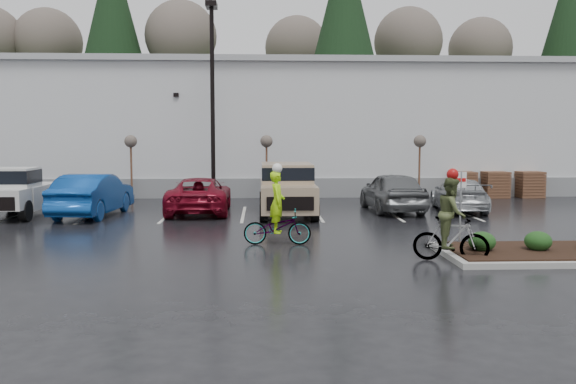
{
  "coord_description": "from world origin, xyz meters",
  "views": [
    {
      "loc": [
        -1.81,
        -16.52,
        3.2
      ],
      "look_at": [
        -0.89,
        3.72,
        1.3
      ],
      "focal_mm": 38.0,
      "sensor_mm": 36.0,
      "label": 1
    }
  ],
  "objects_px": {
    "sapling_mid": "(267,145)",
    "car_far_silver": "(459,195)",
    "pallet_stack_c": "(529,184)",
    "car_grey": "(392,192)",
    "suv_tan": "(287,190)",
    "pallet_stack_a": "(462,185)",
    "cyclist_olive": "(451,228)",
    "cyclist_hivis": "(277,220)",
    "car_red": "(200,195)",
    "fire_lane_sign": "(461,199)",
    "sapling_east": "(420,145)",
    "sapling_west": "(131,145)",
    "lamppost": "(212,81)",
    "pallet_stack_b": "(495,185)",
    "pickup_white": "(19,191)",
    "car_blue": "(93,195)"
  },
  "relations": [
    {
      "from": "sapling_west",
      "to": "cyclist_olive",
      "type": "xyz_separation_m",
      "value": [
        11.01,
        -14.48,
        -1.87
      ]
    },
    {
      "from": "cyclist_olive",
      "to": "pallet_stack_b",
      "type": "bearing_deg",
      "value": -7.62
    },
    {
      "from": "pallet_stack_b",
      "to": "pallet_stack_a",
      "type": "bearing_deg",
      "value": 180.0
    },
    {
      "from": "sapling_mid",
      "to": "car_far_silver",
      "type": "xyz_separation_m",
      "value": [
        8.08,
        -4.3,
        -2.05
      ]
    },
    {
      "from": "pallet_stack_b",
      "to": "pickup_white",
      "type": "relative_size",
      "value": 0.26
    },
    {
      "from": "sapling_mid",
      "to": "pallet_stack_b",
      "type": "xyz_separation_m",
      "value": [
        11.7,
        1.0,
        -2.05
      ]
    },
    {
      "from": "lamppost",
      "to": "pickup_white",
      "type": "distance_m",
      "value": 9.62
    },
    {
      "from": "sapling_west",
      "to": "cyclist_hivis",
      "type": "xyz_separation_m",
      "value": [
        6.68,
        -11.91,
        -1.99
      ]
    },
    {
      "from": "car_red",
      "to": "cyclist_hivis",
      "type": "bearing_deg",
      "value": 110.99
    },
    {
      "from": "pickup_white",
      "to": "suv_tan",
      "type": "distance_m",
      "value": 10.67
    },
    {
      "from": "car_grey",
      "to": "car_far_silver",
      "type": "distance_m",
      "value": 2.85
    },
    {
      "from": "pallet_stack_a",
      "to": "cyclist_olive",
      "type": "distance_m",
      "value": 16.43
    },
    {
      "from": "pallet_stack_c",
      "to": "car_grey",
      "type": "xyz_separation_m",
      "value": [
        -8.26,
        -5.3,
        0.16
      ]
    },
    {
      "from": "sapling_west",
      "to": "suv_tan",
      "type": "distance_m",
      "value": 9.18
    },
    {
      "from": "fire_lane_sign",
      "to": "car_far_silver",
      "type": "xyz_separation_m",
      "value": [
        2.78,
        8.5,
        -0.73
      ]
    },
    {
      "from": "pallet_stack_a",
      "to": "lamppost",
      "type": "bearing_deg",
      "value": -170.91
    },
    {
      "from": "pallet_stack_c",
      "to": "cyclist_hivis",
      "type": "xyz_separation_m",
      "value": [
        -13.32,
        -12.91,
        0.06
      ]
    },
    {
      "from": "pallet_stack_c",
      "to": "pallet_stack_a",
      "type": "bearing_deg",
      "value": 180.0
    },
    {
      "from": "pickup_white",
      "to": "cyclist_hivis",
      "type": "height_order",
      "value": "cyclist_hivis"
    },
    {
      "from": "sapling_east",
      "to": "pallet_stack_c",
      "type": "height_order",
      "value": "sapling_east"
    },
    {
      "from": "sapling_mid",
      "to": "cyclist_olive",
      "type": "bearing_deg",
      "value": -72.69
    },
    {
      "from": "lamppost",
      "to": "sapling_east",
      "type": "bearing_deg",
      "value": 5.71
    },
    {
      "from": "car_red",
      "to": "car_grey",
      "type": "distance_m",
      "value": 8.06
    },
    {
      "from": "car_grey",
      "to": "cyclist_olive",
      "type": "relative_size",
      "value": 2.07
    },
    {
      "from": "fire_lane_sign",
      "to": "cyclist_hivis",
      "type": "relative_size",
      "value": 0.92
    },
    {
      "from": "sapling_east",
      "to": "cyclist_hivis",
      "type": "relative_size",
      "value": 1.34
    },
    {
      "from": "pallet_stack_a",
      "to": "fire_lane_sign",
      "type": "relative_size",
      "value": 0.61
    },
    {
      "from": "suv_tan",
      "to": "car_grey",
      "type": "distance_m",
      "value": 4.61
    },
    {
      "from": "cyclist_hivis",
      "to": "pallet_stack_b",
      "type": "bearing_deg",
      "value": -38.53
    },
    {
      "from": "lamppost",
      "to": "pickup_white",
      "type": "relative_size",
      "value": 1.77
    },
    {
      "from": "fire_lane_sign",
      "to": "pickup_white",
      "type": "relative_size",
      "value": 0.42
    },
    {
      "from": "pallet_stack_b",
      "to": "cyclist_olive",
      "type": "distance_m",
      "value": 17.07
    },
    {
      "from": "pallet_stack_a",
      "to": "suv_tan",
      "type": "height_order",
      "value": "suv_tan"
    },
    {
      "from": "sapling_west",
      "to": "car_grey",
      "type": "distance_m",
      "value": 12.64
    },
    {
      "from": "fire_lane_sign",
      "to": "car_blue",
      "type": "xyz_separation_m",
      "value": [
        -12.24,
        7.59,
        -0.57
      ]
    },
    {
      "from": "car_far_silver",
      "to": "car_grey",
      "type": "bearing_deg",
      "value": 7.68
    },
    {
      "from": "pallet_stack_a",
      "to": "cyclist_olive",
      "type": "relative_size",
      "value": 0.57
    },
    {
      "from": "suv_tan",
      "to": "car_far_silver",
      "type": "relative_size",
      "value": 1.09
    },
    {
      "from": "sapling_mid",
      "to": "sapling_east",
      "type": "height_order",
      "value": "same"
    },
    {
      "from": "cyclist_olive",
      "to": "fire_lane_sign",
      "type": "bearing_deg",
      "value": -7.75
    },
    {
      "from": "car_grey",
      "to": "cyclist_hivis",
      "type": "height_order",
      "value": "cyclist_hivis"
    },
    {
      "from": "suv_tan",
      "to": "cyclist_hivis",
      "type": "xyz_separation_m",
      "value": [
        -0.58,
        -6.54,
        -0.29
      ]
    },
    {
      "from": "sapling_mid",
      "to": "car_far_silver",
      "type": "relative_size",
      "value": 0.68
    },
    {
      "from": "lamppost",
      "to": "pallet_stack_c",
      "type": "bearing_deg",
      "value": 7.13
    },
    {
      "from": "car_red",
      "to": "car_far_silver",
      "type": "distance_m",
      "value": 10.9
    },
    {
      "from": "sapling_west",
      "to": "car_far_silver",
      "type": "height_order",
      "value": "sapling_west"
    },
    {
      "from": "lamppost",
      "to": "suv_tan",
      "type": "height_order",
      "value": "lamppost"
    },
    {
      "from": "sapling_east",
      "to": "car_blue",
      "type": "distance_m",
      "value": 15.47
    },
    {
      "from": "pallet_stack_a",
      "to": "fire_lane_sign",
      "type": "height_order",
      "value": "fire_lane_sign"
    },
    {
      "from": "cyclist_olive",
      "to": "cyclist_hivis",
      "type": "bearing_deg",
      "value": 76.55
    }
  ]
}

